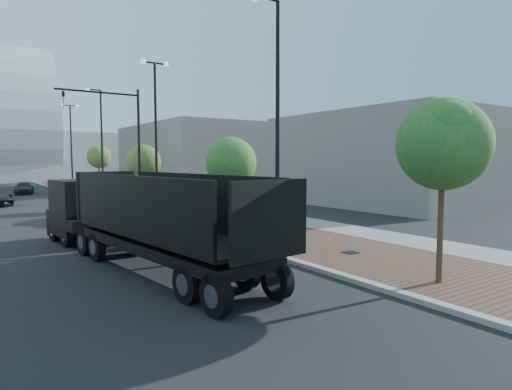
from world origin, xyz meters
TOP-DOWN VIEW (x-y plane):
  - sidewalk at (3.50, 40.00)m, footprint 7.00×140.00m
  - concrete_strip at (6.20, 40.00)m, footprint 2.40×140.00m
  - curb at (0.00, 40.00)m, footprint 0.30×140.00m
  - dump_truck at (-4.48, 12.91)m, footprint 3.64×13.47m
  - white_sedan at (-3.14, 22.88)m, footprint 2.11×4.50m
  - dark_car_far at (-3.90, 46.74)m, footprint 2.32×4.30m
  - pedestrian at (5.27, 14.58)m, footprint 0.71×0.50m
  - streetlight_1 at (0.49, 10.00)m, footprint 1.44×0.56m
  - streetlight_2 at (0.60, 22.00)m, footprint 1.72×0.56m
  - streetlight_3 at (0.49, 34.00)m, footprint 1.44×0.56m
  - streetlight_4 at (0.60, 46.00)m, footprint 1.72×0.56m
  - traffic_mast at (-0.30, 25.00)m, footprint 5.09×0.20m
  - tree_0 at (1.65, 4.02)m, footprint 2.49×2.46m
  - tree_1 at (1.65, 15.02)m, footprint 2.47×2.44m
  - tree_2 at (1.65, 27.02)m, footprint 2.50×2.47m
  - tree_3 at (1.65, 39.02)m, footprint 2.25×2.18m
  - convention_center at (-2.00, 85.00)m, footprint 50.00×30.00m
  - commercial_block_ne at (16.00, 50.00)m, footprint 12.00×22.00m
  - commercial_block_e at (18.00, 20.00)m, footprint 10.00×16.00m
  - utility_cover_1 at (2.40, 8.00)m, footprint 0.50×0.50m
  - utility_cover_2 at (2.40, 19.00)m, footprint 0.50×0.50m

SIDE VIEW (x-z plane):
  - sidewalk at x=3.50m, z-range 0.00..0.12m
  - concrete_strip at x=6.20m, z-range 0.00..0.13m
  - curb at x=0.00m, z-range 0.00..0.14m
  - utility_cover_1 at x=2.40m, z-range 0.12..0.14m
  - utility_cover_2 at x=2.40m, z-range 0.12..0.14m
  - dark_car_far at x=-3.90m, z-range 0.00..1.18m
  - white_sedan at x=-3.14m, z-range 0.00..1.43m
  - pedestrian at x=5.27m, z-range 0.00..1.85m
  - dump_truck at x=-4.48m, z-range -0.24..2.78m
  - tree_2 at x=1.65m, z-range 1.02..5.56m
  - tree_1 at x=1.65m, z-range 1.04..5.58m
  - commercial_block_e at x=18.00m, z-range 0.00..7.00m
  - tree_3 at x=1.65m, z-range 1.33..6.20m
  - tree_0 at x=1.65m, z-range 1.30..6.40m
  - commercial_block_ne at x=16.00m, z-range 0.00..8.00m
  - streetlight_1 at x=0.49m, z-range -0.26..8.95m
  - streetlight_3 at x=0.49m, z-range -0.26..8.95m
  - streetlight_2 at x=0.60m, z-range 0.18..9.46m
  - streetlight_4 at x=0.60m, z-range 0.18..9.46m
  - traffic_mast at x=-0.30m, z-range 0.98..8.98m
  - convention_center at x=-2.00m, z-range -19.00..31.00m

